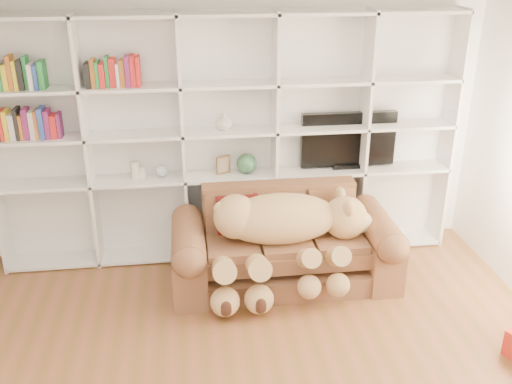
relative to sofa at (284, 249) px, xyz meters
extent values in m
cube|color=white|center=(-0.44, 0.80, 1.02)|extent=(5.00, 0.02, 2.70)
cube|color=white|center=(-0.44, 0.76, 0.87)|extent=(4.40, 0.03, 2.40)
cube|color=white|center=(-1.76, 0.60, 0.87)|extent=(0.03, 0.35, 2.40)
cube|color=white|center=(-0.88, 0.60, 0.87)|extent=(0.03, 0.35, 2.40)
cube|color=white|center=(0.00, 0.60, 0.87)|extent=(0.03, 0.35, 2.40)
cube|color=white|center=(0.88, 0.60, 0.87)|extent=(0.03, 0.35, 2.40)
cube|color=white|center=(1.76, 0.60, 0.87)|extent=(0.03, 0.35, 2.40)
cube|color=white|center=(-0.44, 0.60, -0.30)|extent=(4.40, 0.35, 0.03)
cube|color=white|center=(-0.44, 0.60, 0.52)|extent=(4.40, 0.35, 0.03)
cube|color=white|center=(-0.44, 0.60, 0.97)|extent=(4.40, 0.35, 0.03)
cube|color=white|center=(-0.44, 0.60, 1.42)|extent=(4.40, 0.35, 0.03)
cube|color=white|center=(-0.44, 0.60, 2.04)|extent=(4.40, 0.35, 0.03)
cube|color=brown|center=(0.00, -0.04, -0.22)|extent=(1.96, 0.79, 0.21)
cube|color=brown|center=(0.00, -0.06, 0.09)|extent=(1.46, 0.65, 0.28)
cube|color=brown|center=(0.00, 0.31, 0.28)|extent=(1.46, 0.19, 0.51)
cube|color=brown|center=(-0.88, -0.04, -0.07)|extent=(0.30, 0.89, 0.51)
cube|color=brown|center=(0.88, -0.04, -0.07)|extent=(0.30, 0.89, 0.51)
cylinder|color=brown|center=(-0.88, -0.04, 0.19)|extent=(0.30, 0.84, 0.30)
cylinder|color=brown|center=(0.88, -0.04, 0.19)|extent=(0.30, 0.84, 0.30)
ellipsoid|color=#DFAF6F|center=(-0.05, -0.08, 0.36)|extent=(1.05, 0.51, 0.45)
sphere|color=#DFAF6F|center=(-0.45, -0.08, 0.40)|extent=(0.40, 0.40, 0.40)
sphere|color=#DFAF6F|center=(0.55, -0.08, 0.33)|extent=(0.40, 0.40, 0.40)
sphere|color=beige|center=(0.70, -0.08, 0.28)|extent=(0.20, 0.20, 0.20)
sphere|color=#3B1F15|center=(0.78, -0.08, 0.27)|extent=(0.06, 0.06, 0.06)
ellipsoid|color=#DFAF6F|center=(0.53, -0.23, 0.49)|extent=(0.09, 0.16, 0.16)
ellipsoid|color=#DFAF6F|center=(0.53, 0.06, 0.49)|extent=(0.09, 0.16, 0.16)
sphere|color=#DFAF6F|center=(-0.58, -0.08, 0.48)|extent=(0.14, 0.14, 0.14)
cylinder|color=#DFAF6F|center=(0.13, -0.39, 0.11)|extent=(0.17, 0.48, 0.35)
cylinder|color=#DFAF6F|center=(0.38, -0.39, 0.11)|extent=(0.17, 0.48, 0.35)
cylinder|color=#DFAF6F|center=(-0.59, -0.39, 0.08)|extent=(0.20, 0.56, 0.41)
cylinder|color=#DFAF6F|center=(-0.31, -0.39, 0.08)|extent=(0.20, 0.56, 0.41)
sphere|color=#DFAF6F|center=(0.13, -0.55, -0.09)|extent=(0.21, 0.21, 0.21)
sphere|color=#DFAF6F|center=(0.38, -0.55, -0.09)|extent=(0.21, 0.21, 0.21)
sphere|color=#DFAF6F|center=(-0.59, -0.55, -0.16)|extent=(0.25, 0.25, 0.25)
sphere|color=#DFAF6F|center=(-0.31, -0.55, -0.16)|extent=(0.25, 0.25, 0.25)
cube|color=#530E0E|center=(-0.41, 0.14, 0.31)|extent=(0.39, 0.23, 0.40)
cube|color=black|center=(0.75, 0.65, 0.83)|extent=(0.95, 0.08, 0.54)
cube|color=black|center=(0.75, 0.65, 0.56)|extent=(0.32, 0.18, 0.04)
cube|color=brown|center=(-0.50, 0.60, 0.64)|extent=(0.14, 0.07, 0.18)
sphere|color=#2F5B3C|center=(-0.27, 0.60, 0.64)|extent=(0.20, 0.20, 0.20)
cylinder|color=beige|center=(-1.35, 0.60, 0.62)|extent=(0.10, 0.10, 0.17)
cylinder|color=beige|center=(-1.29, 0.60, 0.60)|extent=(0.09, 0.09, 0.12)
sphere|color=silver|center=(-1.10, 0.60, 0.60)|extent=(0.11, 0.11, 0.11)
imported|color=beige|center=(-0.49, 0.60, 1.07)|extent=(0.21, 0.21, 0.17)
camera|label=1|loc=(-0.86, -4.58, 2.60)|focal=40.00mm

